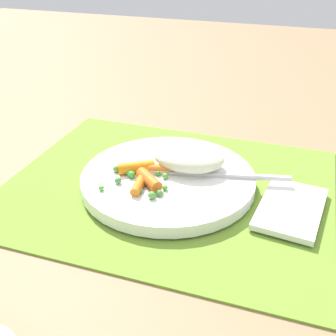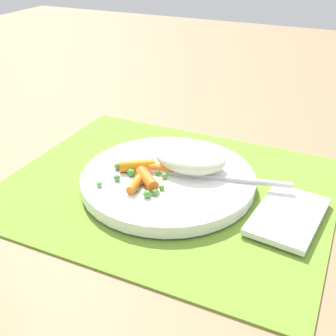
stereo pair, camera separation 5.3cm
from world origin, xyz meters
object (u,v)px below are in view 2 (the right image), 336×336
at_px(carrot_portion, 144,173).
at_px(napkin, 288,216).
at_px(rice_mound, 190,158).
at_px(plate, 168,179).
at_px(fork, 199,176).

distance_m(carrot_portion, napkin, 0.20).
xyz_separation_m(rice_mound, carrot_portion, (0.05, 0.05, -0.01)).
xyz_separation_m(rice_mound, napkin, (-0.15, 0.04, -0.03)).
bearing_deg(napkin, rice_mound, -15.00).
bearing_deg(plate, fork, -167.01).
distance_m(plate, napkin, 0.17).
xyz_separation_m(carrot_portion, fork, (-0.07, -0.03, -0.00)).
xyz_separation_m(plate, rice_mound, (-0.02, -0.03, 0.02)).
bearing_deg(fork, plate, 12.99).
relative_size(plate, napkin, 1.99).
xyz_separation_m(plate, napkin, (-0.17, 0.01, -0.00)).
distance_m(fork, napkin, 0.13).
height_order(carrot_portion, fork, carrot_portion).
bearing_deg(rice_mound, fork, 137.55).
distance_m(plate, rice_mound, 0.04).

